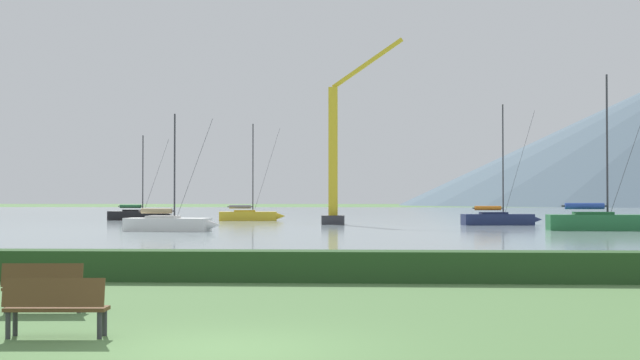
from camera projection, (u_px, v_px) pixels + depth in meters
ground_plane at (223, 349)px, 13.08m from camera, size 1000.00×1000.00×0.00m
harbor_water at (357, 213)px, 149.83m from camera, size 320.00×246.00×0.00m
hedge_line at (290, 266)px, 24.07m from camera, size 80.00×1.20×0.81m
sailboat_slip_1 at (169, 223)px, 62.57m from camera, size 6.86×2.72×8.18m
sailboat_slip_2 at (600, 221)px, 64.38m from camera, size 8.35×2.77×11.19m
sailboat_slip_3 at (139, 215)px, 97.18m from camera, size 7.27×2.77×9.18m
sailboat_slip_5 at (249, 215)px, 95.19m from camera, size 7.09×2.78×10.27m
sailboat_slip_6 at (498, 218)px, 78.34m from camera, size 7.13×2.82×10.53m
park_bench_near_path at (44, 285)px, 17.38m from camera, size 1.58×0.58×0.95m
park_bench_under_tree at (56, 304)px, 14.13m from camera, size 1.61×0.55×0.95m
dock_crane at (336, 163)px, 80.61m from camera, size 7.29×2.00×16.72m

